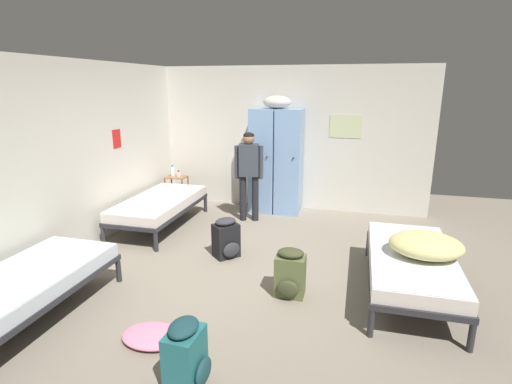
# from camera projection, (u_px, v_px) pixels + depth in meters

# --- Properties ---
(ground_plane) EXTENTS (8.74, 8.74, 0.00)m
(ground_plane) POSITION_uv_depth(u_px,v_px,m) (250.00, 270.00, 4.92)
(ground_plane) COLOR gray
(room_backdrop) EXTENTS (4.92, 5.52, 2.58)m
(room_backdrop) POSITION_uv_depth(u_px,v_px,m) (194.00, 148.00, 6.11)
(room_backdrop) COLOR beige
(room_backdrop) RESTS_ON ground_plane
(locker_bank) EXTENTS (0.90, 0.55, 2.07)m
(locker_bank) POSITION_uv_depth(u_px,v_px,m) (276.00, 159.00, 7.00)
(locker_bank) COLOR #7A9ECC
(locker_bank) RESTS_ON ground_plane
(shelf_unit) EXTENTS (0.38, 0.30, 0.57)m
(shelf_unit) POSITION_uv_depth(u_px,v_px,m) (177.00, 188.00, 7.49)
(shelf_unit) COLOR brown
(shelf_unit) RESTS_ON ground_plane
(bed_right) EXTENTS (0.90, 1.90, 0.49)m
(bed_right) POSITION_uv_depth(u_px,v_px,m) (411.00, 262.00, 4.29)
(bed_right) COLOR #28282D
(bed_right) RESTS_ON ground_plane
(bed_left_rear) EXTENTS (0.90, 1.90, 0.49)m
(bed_left_rear) POSITION_uv_depth(u_px,v_px,m) (159.00, 204.00, 6.35)
(bed_left_rear) COLOR #28282D
(bed_left_rear) RESTS_ON ground_plane
(bed_left_front) EXTENTS (0.90, 1.90, 0.49)m
(bed_left_front) POSITION_uv_depth(u_px,v_px,m) (23.00, 285.00, 3.80)
(bed_left_front) COLOR #28282D
(bed_left_front) RESTS_ON ground_plane
(bedding_heap) EXTENTS (0.76, 0.64, 0.24)m
(bedding_heap) POSITION_uv_depth(u_px,v_px,m) (426.00, 245.00, 4.16)
(bedding_heap) COLOR #D1C67F
(bedding_heap) RESTS_ON bed_right
(person_traveler) EXTENTS (0.47, 0.25, 1.51)m
(person_traveler) POSITION_uv_depth(u_px,v_px,m) (249.00, 168.00, 6.51)
(person_traveler) COLOR black
(person_traveler) RESTS_ON ground_plane
(water_bottle) EXTENTS (0.06, 0.06, 0.21)m
(water_bottle) POSITION_uv_depth(u_px,v_px,m) (173.00, 171.00, 7.44)
(water_bottle) COLOR white
(water_bottle) RESTS_ON shelf_unit
(lotion_bottle) EXTENTS (0.05, 0.05, 0.13)m
(lotion_bottle) POSITION_uv_depth(u_px,v_px,m) (179.00, 174.00, 7.36)
(lotion_bottle) COLOR beige
(lotion_bottle) RESTS_ON shelf_unit
(backpack_teal) EXTENTS (0.35, 0.33, 0.55)m
(backpack_teal) POSITION_uv_depth(u_px,v_px,m) (186.00, 355.00, 3.00)
(backpack_teal) COLOR #23666B
(backpack_teal) RESTS_ON ground_plane
(backpack_olive) EXTENTS (0.32, 0.34, 0.55)m
(backpack_olive) POSITION_uv_depth(u_px,v_px,m) (290.00, 274.00, 4.28)
(backpack_olive) COLOR #566038
(backpack_olive) RESTS_ON ground_plane
(backpack_black) EXTENTS (0.42, 0.42, 0.55)m
(backpack_black) POSITION_uv_depth(u_px,v_px,m) (226.00, 239.00, 5.25)
(backpack_black) COLOR black
(backpack_black) RESTS_ON ground_plane
(clothes_pile_pink) EXTENTS (0.57, 0.42, 0.09)m
(clothes_pile_pink) POSITION_uv_depth(u_px,v_px,m) (152.00, 336.00, 3.57)
(clothes_pile_pink) COLOR pink
(clothes_pile_pink) RESTS_ON ground_plane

